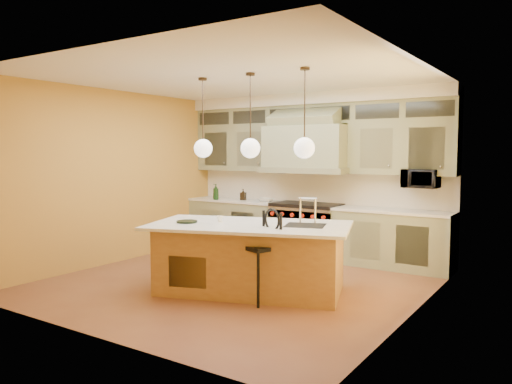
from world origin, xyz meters
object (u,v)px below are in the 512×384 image
Objects in this scene: counter_stool at (263,249)px; microwave at (421,179)px; kitchen_island at (251,257)px; range at (307,230)px.

microwave is at bearing 87.59° from counter_stool.
kitchen_island reaches higher than counter_stool.
kitchen_island is 0.53m from counter_stool.
range is 2.81m from counter_stool.
range is 0.41× the size of kitchen_island.
counter_stool is at bearing -56.76° from kitchen_island.
range is 2.21× the size of microwave.
counter_stool is at bearing -73.65° from range.
microwave reaches higher than kitchen_island.
range is 2.43m from kitchen_island.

